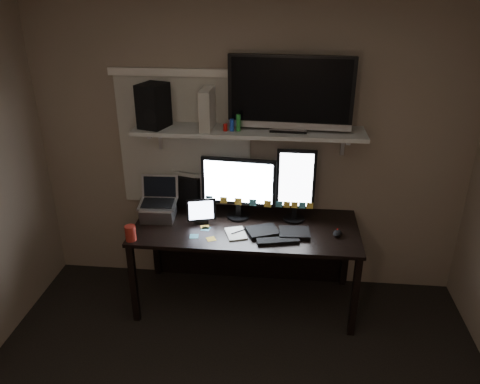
# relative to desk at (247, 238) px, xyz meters

# --- Properties ---
(back_wall) EXTENTS (3.60, 0.00, 3.60)m
(back_wall) POSITION_rel_desk_xyz_m (0.00, 0.25, 0.70)
(back_wall) COLOR #81705D
(back_wall) RESTS_ON floor
(window_blinds) EXTENTS (1.10, 0.02, 1.10)m
(window_blinds) POSITION_rel_desk_xyz_m (-0.55, 0.24, 0.75)
(window_blinds) COLOR beige
(window_blinds) RESTS_ON back_wall
(desk) EXTENTS (1.80, 0.75, 0.73)m
(desk) POSITION_rel_desk_xyz_m (0.00, 0.00, 0.00)
(desk) COLOR black
(desk) RESTS_ON floor
(wall_shelf) EXTENTS (1.80, 0.35, 0.03)m
(wall_shelf) POSITION_rel_desk_xyz_m (0.00, 0.08, 0.91)
(wall_shelf) COLOR #B9BAB4
(wall_shelf) RESTS_ON back_wall
(monitor_landscape) EXTENTS (0.61, 0.12, 0.53)m
(monitor_landscape) POSITION_rel_desk_xyz_m (-0.07, 0.03, 0.44)
(monitor_landscape) COLOR black
(monitor_landscape) RESTS_ON desk
(monitor_portrait) EXTENTS (0.31, 0.06, 0.62)m
(monitor_portrait) POSITION_rel_desk_xyz_m (0.38, 0.03, 0.49)
(monitor_portrait) COLOR black
(monitor_portrait) RESTS_ON desk
(keyboard) EXTENTS (0.52, 0.30, 0.03)m
(keyboard) POSITION_rel_desk_xyz_m (0.26, -0.22, 0.19)
(keyboard) COLOR black
(keyboard) RESTS_ON desk
(mouse) EXTENTS (0.09, 0.12, 0.04)m
(mouse) POSITION_rel_desk_xyz_m (0.72, -0.20, 0.20)
(mouse) COLOR black
(mouse) RESTS_ON desk
(notepad) EXTENTS (0.20, 0.24, 0.01)m
(notepad) POSITION_rel_desk_xyz_m (-0.07, -0.26, 0.18)
(notepad) COLOR beige
(notepad) RESTS_ON desk
(tablet) EXTENTS (0.25, 0.16, 0.21)m
(tablet) POSITION_rel_desk_xyz_m (-0.36, -0.09, 0.28)
(tablet) COLOR black
(tablet) RESTS_ON desk
(file_sorter) EXTENTS (0.26, 0.17, 0.31)m
(file_sorter) POSITION_rel_desk_xyz_m (-0.53, 0.19, 0.33)
(file_sorter) COLOR black
(file_sorter) RESTS_ON desk
(laptop) EXTENTS (0.31, 0.26, 0.34)m
(laptop) POSITION_rel_desk_xyz_m (-0.73, -0.07, 0.35)
(laptop) COLOR silver
(laptop) RESTS_ON desk
(cup) EXTENTS (0.10, 0.10, 0.12)m
(cup) POSITION_rel_desk_xyz_m (-0.85, -0.42, 0.24)
(cup) COLOR maroon
(cup) RESTS_ON desk
(sticky_notes) EXTENTS (0.34, 0.28, 0.00)m
(sticky_notes) POSITION_rel_desk_xyz_m (-0.34, -0.27, 0.18)
(sticky_notes) COLOR yellow
(sticky_notes) RESTS_ON desk
(tv) EXTENTS (0.95, 0.22, 0.56)m
(tv) POSITION_rel_desk_xyz_m (0.31, 0.08, 1.21)
(tv) COLOR black
(tv) RESTS_ON wall_shelf
(game_console) EXTENTS (0.09, 0.26, 0.31)m
(game_console) POSITION_rel_desk_xyz_m (-0.32, 0.07, 1.08)
(game_console) COLOR silver
(game_console) RESTS_ON wall_shelf
(speaker) EXTENTS (0.25, 0.27, 0.34)m
(speaker) POSITION_rel_desk_xyz_m (-0.74, 0.07, 1.10)
(speaker) COLOR black
(speaker) RESTS_ON wall_shelf
(bottles) EXTENTS (0.21, 0.09, 0.13)m
(bottles) POSITION_rel_desk_xyz_m (-0.12, 0.01, 0.99)
(bottles) COLOR #A50F0C
(bottles) RESTS_ON wall_shelf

